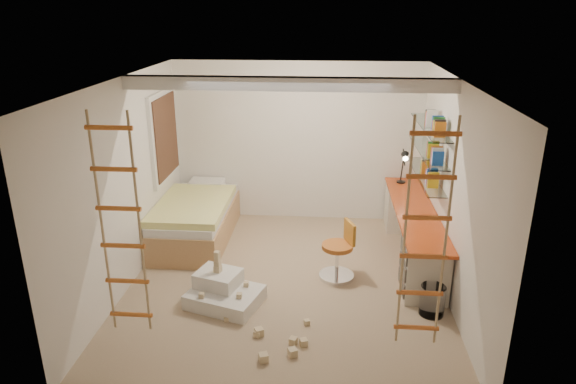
# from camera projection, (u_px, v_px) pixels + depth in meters

# --- Properties ---
(floor) EXTENTS (4.50, 4.50, 0.00)m
(floor) POSITION_uv_depth(u_px,v_px,m) (286.00, 283.00, 6.67)
(floor) COLOR #9E8566
(floor) RESTS_ON ground
(ceiling_beam) EXTENTS (4.00, 0.18, 0.16)m
(ceiling_beam) POSITION_uv_depth(u_px,v_px,m) (288.00, 84.00, 6.09)
(ceiling_beam) COLOR white
(ceiling_beam) RESTS_ON ceiling
(window_frame) EXTENTS (0.06, 1.15, 1.35)m
(window_frame) POSITION_uv_depth(u_px,v_px,m) (164.00, 136.00, 7.70)
(window_frame) COLOR white
(window_frame) RESTS_ON wall_left
(window_blind) EXTENTS (0.02, 1.00, 1.20)m
(window_blind) POSITION_uv_depth(u_px,v_px,m) (166.00, 136.00, 7.69)
(window_blind) COLOR #4C2D1E
(window_blind) RESTS_ON window_frame
(rope_ladder_left) EXTENTS (0.41, 0.04, 2.13)m
(rope_ladder_left) POSITION_uv_depth(u_px,v_px,m) (121.00, 227.00, 4.62)
(rope_ladder_left) COLOR orange
(rope_ladder_left) RESTS_ON ceiling
(rope_ladder_right) EXTENTS (0.41, 0.04, 2.13)m
(rope_ladder_right) POSITION_uv_depth(u_px,v_px,m) (425.00, 237.00, 4.42)
(rope_ladder_right) COLOR #C75622
(rope_ladder_right) RESTS_ON ceiling
(waste_bin) EXTENTS (0.29, 0.29, 0.36)m
(waste_bin) POSITION_uv_depth(u_px,v_px,m) (432.00, 300.00, 5.94)
(waste_bin) COLOR white
(waste_bin) RESTS_ON floor
(desk) EXTENTS (0.56, 2.80, 0.75)m
(desk) POSITION_uv_depth(u_px,v_px,m) (413.00, 231.00, 7.22)
(desk) COLOR #C34417
(desk) RESTS_ON floor
(shelves) EXTENTS (0.25, 1.80, 0.71)m
(shelves) POSITION_uv_depth(u_px,v_px,m) (428.00, 151.00, 7.08)
(shelves) COLOR white
(shelves) RESTS_ON wall_right
(bed) EXTENTS (1.02, 2.00, 0.69)m
(bed) POSITION_uv_depth(u_px,v_px,m) (196.00, 219.00, 7.82)
(bed) COLOR #AD7F51
(bed) RESTS_ON floor
(task_lamp) EXTENTS (0.14, 0.36, 0.57)m
(task_lamp) POSITION_uv_depth(u_px,v_px,m) (404.00, 162.00, 7.87)
(task_lamp) COLOR black
(task_lamp) RESTS_ON desk
(swivel_chair) EXTENTS (0.60, 0.60, 0.78)m
(swivel_chair) POSITION_uv_depth(u_px,v_px,m) (339.00, 258.00, 6.71)
(swivel_chair) COLOR #AF5C21
(swivel_chair) RESTS_ON floor
(play_platform) EXTENTS (0.98, 0.86, 0.36)m
(play_platform) POSITION_uv_depth(u_px,v_px,m) (223.00, 292.00, 6.19)
(play_platform) COLOR silver
(play_platform) RESTS_ON floor
(toy_blocks) EXTENTS (1.31, 1.24, 0.63)m
(toy_blocks) POSITION_uv_depth(u_px,v_px,m) (251.00, 309.00, 5.77)
(toy_blocks) COLOR #CCB284
(toy_blocks) RESTS_ON floor
(books) EXTENTS (0.14, 0.70, 0.92)m
(books) POSITION_uv_depth(u_px,v_px,m) (428.00, 143.00, 7.04)
(books) COLOR yellow
(books) RESTS_ON shelves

